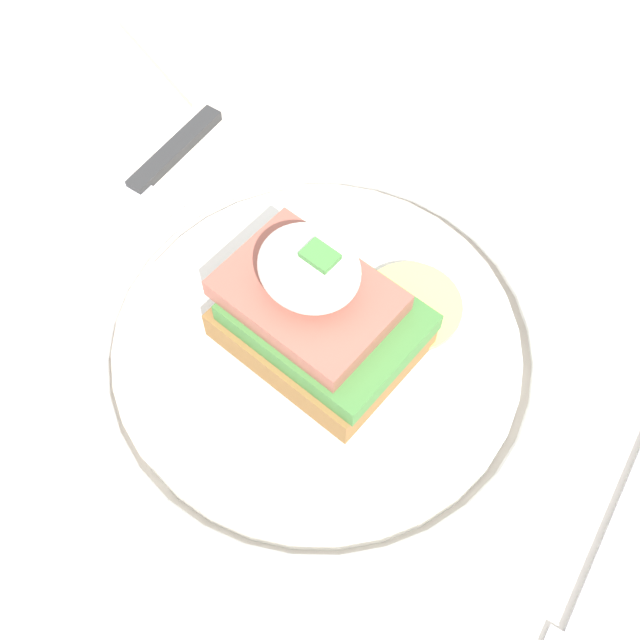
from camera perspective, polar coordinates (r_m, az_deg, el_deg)
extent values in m
plane|color=#B2ADA3|center=(1.15, -0.92, -20.54)|extent=(6.00, 6.00, 0.00)
cube|color=beige|center=(0.45, -2.20, -4.20)|extent=(0.91, 0.67, 0.03)
cylinder|color=beige|center=(1.03, -7.82, 10.04)|extent=(0.06, 0.06, 0.71)
cylinder|color=silver|center=(0.44, 0.00, -2.01)|extent=(0.22, 0.22, 0.01)
torus|color=white|center=(0.43, 0.00, -1.69)|extent=(0.25, 0.25, 0.01)
cube|color=olive|center=(0.42, 0.00, -0.72)|extent=(0.10, 0.07, 0.02)
cube|color=#427A38|center=(0.40, 0.50, 0.18)|extent=(0.09, 0.07, 0.01)
cube|color=#9E5647|center=(0.40, -0.41, 1.41)|extent=(0.09, 0.06, 0.01)
ellipsoid|color=white|center=(0.38, -0.43, 3.46)|extent=(0.05, 0.05, 0.03)
cylinder|color=#EAD166|center=(0.44, 6.48, 1.02)|extent=(0.06, 0.06, 0.00)
cube|color=#47843D|center=(0.36, 0.00, 4.60)|extent=(0.02, 0.01, 0.00)
cube|color=silver|center=(0.43, 20.34, -13.87)|extent=(0.03, 0.11, 0.00)
cube|color=#2D2D2D|center=(0.53, -10.26, 11.85)|extent=(0.02, 0.08, 0.01)
cube|color=silver|center=(0.50, -16.59, 5.35)|extent=(0.03, 0.11, 0.00)
cube|color=beige|center=(0.61, -6.48, 19.95)|extent=(0.13, 0.14, 0.01)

